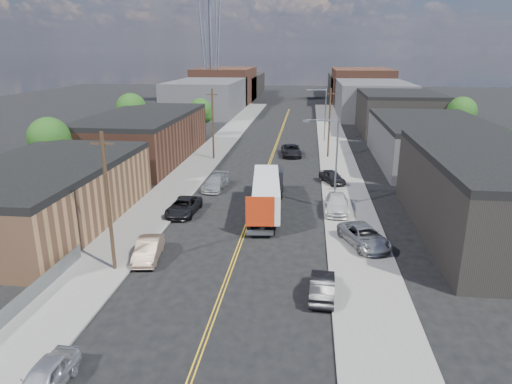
% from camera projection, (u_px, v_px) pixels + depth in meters
% --- Properties ---
extents(ground, '(260.00, 260.00, 0.00)m').
position_uv_depth(ground, '(278.00, 141.00, 79.19)').
color(ground, black).
rests_on(ground, ground).
extents(centerline, '(0.32, 120.00, 0.01)m').
position_uv_depth(centerline, '(270.00, 161.00, 64.97)').
color(centerline, gold).
rests_on(centerline, ground).
extents(sidewalk_left, '(5.00, 140.00, 0.15)m').
position_uv_depth(sidewalk_left, '(205.00, 159.00, 65.98)').
color(sidewalk_left, slate).
rests_on(sidewalk_left, ground).
extents(sidewalk_right, '(5.00, 140.00, 0.15)m').
position_uv_depth(sidewalk_right, '(338.00, 162.00, 63.91)').
color(sidewalk_right, slate).
rests_on(sidewalk_right, ground).
extents(warehouse_tan, '(12.00, 22.00, 5.60)m').
position_uv_depth(warehouse_tan, '(43.00, 195.00, 40.49)').
color(warehouse_tan, '#8A5D3F').
rests_on(warehouse_tan, ground).
extents(warehouse_brown, '(12.00, 26.00, 6.60)m').
position_uv_depth(warehouse_brown, '(144.00, 136.00, 65.00)').
color(warehouse_brown, '#48281D').
rests_on(warehouse_brown, ground).
extents(industrial_right_a, '(14.00, 22.00, 7.10)m').
position_uv_depth(industrial_right_a, '(509.00, 195.00, 37.80)').
color(industrial_right_a, black).
rests_on(industrial_right_a, ground).
extents(industrial_right_b, '(14.00, 24.00, 6.10)m').
position_uv_depth(industrial_right_b, '(431.00, 142.00, 62.61)').
color(industrial_right_b, '#353538').
rests_on(industrial_right_b, ground).
extents(industrial_right_c, '(14.00, 22.00, 7.60)m').
position_uv_depth(industrial_right_c, '(397.00, 112.00, 87.04)').
color(industrial_right_c, black).
rests_on(industrial_right_c, ground).
extents(skyline_left_a, '(16.00, 30.00, 8.00)m').
position_uv_depth(skyline_left_a, '(207.00, 97.00, 113.38)').
color(skyline_left_a, '#353538').
rests_on(skyline_left_a, ground).
extents(skyline_right_a, '(16.00, 30.00, 8.00)m').
position_uv_depth(skyline_right_a, '(371.00, 99.00, 109.02)').
color(skyline_right_a, '#353538').
rests_on(skyline_right_a, ground).
extents(skyline_left_b, '(16.00, 26.00, 10.00)m').
position_uv_depth(skyline_left_b, '(225.00, 85.00, 136.80)').
color(skyline_left_b, '#48281D').
rests_on(skyline_left_b, ground).
extents(skyline_right_b, '(16.00, 26.00, 10.00)m').
position_uv_depth(skyline_right_b, '(361.00, 86.00, 132.43)').
color(skyline_right_b, '#48281D').
rests_on(skyline_right_b, ground).
extents(skyline_left_c, '(16.00, 40.00, 7.00)m').
position_uv_depth(skyline_left_c, '(236.00, 85.00, 156.21)').
color(skyline_left_c, black).
rests_on(skyline_left_c, ground).
extents(skyline_right_c, '(16.00, 40.00, 7.00)m').
position_uv_depth(skyline_right_c, '(354.00, 86.00, 151.84)').
color(skyline_right_c, black).
rests_on(skyline_right_c, ground).
extents(streetlight_near, '(3.39, 0.25, 9.00)m').
position_uv_depth(streetlight_near, '(332.00, 157.00, 43.58)').
color(streetlight_near, gray).
rests_on(streetlight_near, ground).
extents(streetlight_far, '(3.39, 0.25, 9.00)m').
position_uv_depth(streetlight_far, '(323.00, 111.00, 76.78)').
color(streetlight_far, gray).
rests_on(streetlight_far, ground).
extents(utility_pole_left_near, '(1.60, 0.26, 10.00)m').
position_uv_depth(utility_pole_left_near, '(108.00, 202.00, 31.14)').
color(utility_pole_left_near, black).
rests_on(utility_pole_left_near, ground).
extents(utility_pole_left_far, '(1.60, 0.26, 10.00)m').
position_uv_depth(utility_pole_left_far, '(213.00, 124.00, 64.33)').
color(utility_pole_left_far, black).
rests_on(utility_pole_left_far, ground).
extents(utility_pole_right, '(1.60, 0.26, 10.00)m').
position_uv_depth(utility_pole_right, '(329.00, 123.00, 65.39)').
color(utility_pole_right, black).
rests_on(utility_pole_right, ground).
extents(chainlink_fence, '(0.05, 16.00, 1.22)m').
position_uv_depth(chainlink_fence, '(15.00, 308.00, 26.67)').
color(chainlink_fence, slate).
rests_on(chainlink_fence, ground).
extents(tree_left_near, '(4.85, 4.76, 7.91)m').
position_uv_depth(tree_left_near, '(50.00, 141.00, 51.82)').
color(tree_left_near, black).
rests_on(tree_left_near, ground).
extents(tree_left_mid, '(5.10, 5.04, 8.37)m').
position_uv_depth(tree_left_mid, '(132.00, 111.00, 75.44)').
color(tree_left_mid, black).
rests_on(tree_left_mid, ground).
extents(tree_left_far, '(4.35, 4.20, 6.97)m').
position_uv_depth(tree_left_far, '(201.00, 112.00, 81.26)').
color(tree_left_far, black).
rests_on(tree_left_far, ground).
extents(tree_right_far, '(4.85, 4.76, 7.91)m').
position_uv_depth(tree_right_far, '(462.00, 114.00, 74.37)').
color(tree_right_far, black).
rests_on(tree_right_far, ground).
extents(semi_truck, '(3.36, 14.18, 3.66)m').
position_uv_depth(semi_truck, '(267.00, 191.00, 44.09)').
color(semi_truck, beige).
rests_on(semi_truck, ground).
extents(car_left_a, '(1.84, 4.23, 1.42)m').
position_uv_depth(car_left_a, '(45.00, 378.00, 20.88)').
color(car_left_a, silver).
rests_on(car_left_a, ground).
extents(car_left_b, '(2.24, 4.87, 1.55)m').
position_uv_depth(car_left_b, '(148.00, 250.00, 34.18)').
color(car_left_b, '#866B57').
rests_on(car_left_b, ground).
extents(car_left_c, '(2.72, 5.51, 1.50)m').
position_uv_depth(car_left_c, '(184.00, 207.00, 43.66)').
color(car_left_c, black).
rests_on(car_left_c, ground).
extents(car_left_d, '(2.69, 5.49, 1.54)m').
position_uv_depth(car_left_d, '(216.00, 182.00, 51.54)').
color(car_left_d, '#AFB2B4').
rests_on(car_left_d, ground).
extents(car_right_oncoming, '(1.74, 4.47, 1.45)m').
position_uv_depth(car_right_oncoming, '(322.00, 286.00, 28.96)').
color(car_right_oncoming, black).
rests_on(car_right_oncoming, ground).
extents(car_right_lot_a, '(4.43, 6.16, 1.56)m').
position_uv_depth(car_right_lot_a, '(364.00, 236.00, 36.23)').
color(car_right_lot_a, gray).
rests_on(car_right_lot_a, sidewalk_right).
extents(car_right_lot_b, '(2.37, 5.53, 1.59)m').
position_uv_depth(car_right_lot_b, '(337.00, 204.00, 43.87)').
color(car_right_lot_b, '#BDBDBD').
rests_on(car_right_lot_b, sidewalk_right).
extents(car_right_lot_c, '(3.44, 4.66, 1.48)m').
position_uv_depth(car_right_lot_c, '(332.00, 177.00, 53.38)').
color(car_right_lot_c, black).
rests_on(car_right_lot_c, sidewalk_right).
extents(car_ahead_truck, '(3.42, 6.23, 1.65)m').
position_uv_depth(car_ahead_truck, '(291.00, 150.00, 67.77)').
color(car_ahead_truck, black).
rests_on(car_ahead_truck, ground).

